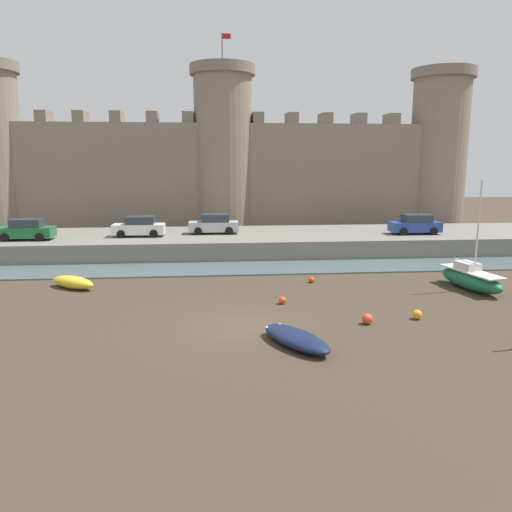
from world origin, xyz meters
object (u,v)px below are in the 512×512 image
object	(u,v)px
car_quay_east	(139,227)
mooring_buoy_mid_mud	(417,315)
rowboat_midflat_centre	(73,282)
car_quay_centre_east	(415,225)
sailboat_near_channel_left	(471,278)
mooring_buoy_near_channel	(311,280)
mooring_buoy_near_shore	(282,300)
car_quay_west	(214,224)
car_quay_centre_west	(26,230)
rowboat_midflat_left	(296,338)
mooring_buoy_off_centre	(367,319)

from	to	relation	value
car_quay_east	mooring_buoy_mid_mud	bearing A→B (deg)	-50.01
rowboat_midflat_centre	car_quay_centre_east	distance (m)	27.24
rowboat_midflat_centre	car_quay_east	size ratio (longest dim) A/B	0.78
sailboat_near_channel_left	car_quay_centre_east	size ratio (longest dim) A/B	1.55
mooring_buoy_near_channel	car_quay_east	xyz separation A→B (m)	(-11.92, 10.78, 2.07)
rowboat_midflat_centre	mooring_buoy_near_channel	bearing A→B (deg)	0.40
sailboat_near_channel_left	mooring_buoy_near_shore	world-z (taller)	sailboat_near_channel_left
sailboat_near_channel_left	car_quay_west	distance (m)	20.73
mooring_buoy_near_channel	car_quay_west	xyz separation A→B (m)	(-5.90, 11.86, 2.07)
rowboat_midflat_centre	car_quay_centre_west	bearing A→B (deg)	121.13
car_quay_centre_east	car_quay_west	distance (m)	16.79
rowboat_midflat_centre	rowboat_midflat_left	world-z (taller)	rowboat_midflat_centre
car_quay_centre_east	car_quay_centre_west	bearing A→B (deg)	-179.20
rowboat_midflat_left	car_quay_centre_east	distance (m)	24.86
car_quay_west	mooring_buoy_near_channel	bearing A→B (deg)	-63.56
mooring_buoy_near_channel	mooring_buoy_mid_mud	bearing A→B (deg)	-65.08
rowboat_midflat_centre	rowboat_midflat_left	xyz separation A→B (m)	(11.59, -10.49, -0.06)
car_quay_centre_west	car_quay_west	world-z (taller)	same
rowboat_midflat_left	mooring_buoy_off_centre	bearing A→B (deg)	32.69
mooring_buoy_off_centre	car_quay_west	size ratio (longest dim) A/B	0.12
car_quay_centre_west	car_quay_east	distance (m)	8.45
mooring_buoy_mid_mud	mooring_buoy_off_centre	bearing A→B (deg)	-169.03
mooring_buoy_near_shore	mooring_buoy_near_channel	xyz separation A→B (m)	(2.48, 4.50, -0.02)
car_quay_centre_west	mooring_buoy_near_channel	bearing A→B (deg)	-25.52
rowboat_midflat_centre	mooring_buoy_mid_mud	size ratio (longest dim) A/B	7.07
sailboat_near_channel_left	mooring_buoy_near_shore	xyz separation A→B (m)	(-11.46, -2.01, -0.46)
mooring_buoy_mid_mud	car_quay_centre_east	size ratio (longest dim) A/B	0.11
rowboat_midflat_centre	car_quay_west	size ratio (longest dim) A/B	0.78
car_quay_east	rowboat_midflat_centre	bearing A→B (deg)	-102.79
mooring_buoy_off_centre	car_quay_east	size ratio (longest dim) A/B	0.12
mooring_buoy_near_channel	mooring_buoy_off_centre	distance (m)	8.24
sailboat_near_channel_left	rowboat_midflat_left	xyz separation A→B (m)	(-11.77, -8.10, -0.34)
car_quay_centre_east	car_quay_west	size ratio (longest dim) A/B	1.00
rowboat_midflat_left	car_quay_centre_east	world-z (taller)	car_quay_centre_east
mooring_buoy_mid_mud	mooring_buoy_near_shore	world-z (taller)	mooring_buoy_mid_mud
mooring_buoy_near_shore	mooring_buoy_near_channel	distance (m)	5.14
rowboat_midflat_centre	mooring_buoy_off_centre	world-z (taller)	rowboat_midflat_centre
rowboat_midflat_left	mooring_buoy_near_shore	distance (m)	6.10
mooring_buoy_off_centre	car_quay_west	bearing A→B (deg)	108.90
sailboat_near_channel_left	rowboat_midflat_centre	distance (m)	23.48
mooring_buoy_near_shore	car_quay_centre_east	size ratio (longest dim) A/B	0.10
rowboat_midflat_centre	car_quay_centre_west	size ratio (longest dim) A/B	0.78
car_quay_east	car_quay_centre_east	xyz separation A→B (m)	(22.71, -0.66, 0.00)
car_quay_centre_west	mooring_buoy_mid_mud	bearing A→B (deg)	-36.04
rowboat_midflat_left	mooring_buoy_off_centre	size ratio (longest dim) A/B	8.20
sailboat_near_channel_left	car_quay_east	xyz separation A→B (m)	(-20.89, 13.28, 1.60)
sailboat_near_channel_left	rowboat_midflat_centre	size ratio (longest dim) A/B	1.97
sailboat_near_channel_left	car_quay_east	bearing A→B (deg)	147.56
mooring_buoy_mid_mud	car_quay_centre_west	distance (m)	29.58
rowboat_midflat_centre	mooring_buoy_off_centre	xyz separation A→B (m)	(15.35, -8.08, -0.13)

